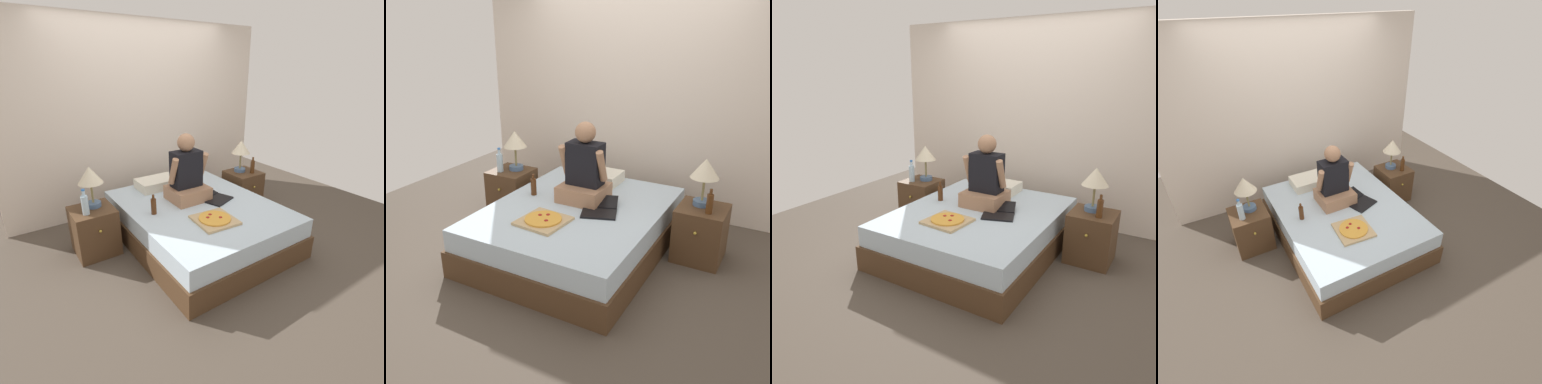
{
  "view_description": "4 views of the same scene",
  "coord_description": "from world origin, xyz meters",
  "views": [
    {
      "loc": [
        -1.81,
        -2.54,
        1.92
      ],
      "look_at": [
        -0.13,
        -0.07,
        0.66
      ],
      "focal_mm": 28.0,
      "sensor_mm": 36.0,
      "label": 1
    },
    {
      "loc": [
        1.8,
        -3.27,
        2.12
      ],
      "look_at": [
        0.04,
        -0.05,
        0.64
      ],
      "focal_mm": 40.0,
      "sensor_mm": 36.0,
      "label": 2
    },
    {
      "loc": [
        1.83,
        -3.23,
        1.88
      ],
      "look_at": [
        -0.04,
        -0.23,
        0.73
      ],
      "focal_mm": 35.0,
      "sensor_mm": 36.0,
      "label": 3
    },
    {
      "loc": [
        -1.4,
        -2.67,
        2.77
      ],
      "look_at": [
        0.01,
        -0.15,
        0.79
      ],
      "focal_mm": 28.0,
      "sensor_mm": 36.0,
      "label": 4
    }
  ],
  "objects": [
    {
      "name": "beer_bottle",
      "position": [
        1.16,
        0.32,
        0.62
      ],
      "size": [
        0.06,
        0.06,
        0.23
      ],
      "color": "#512D14",
      "rests_on": "nightstand_right"
    },
    {
      "name": "bed",
      "position": [
        0.0,
        0.0,
        0.23
      ],
      "size": [
        1.59,
        2.01,
        0.46
      ],
      "color": "#4C331E",
      "rests_on": "ground"
    },
    {
      "name": "nightstand_left",
      "position": [
        -1.09,
        0.42,
        0.26
      ],
      "size": [
        0.44,
        0.47,
        0.52
      ],
      "color": "#4C331E",
      "rests_on": "ground"
    },
    {
      "name": "wall_back",
      "position": [
        0.0,
        1.36,
        1.25
      ],
      "size": [
        3.82,
        0.12,
        2.5
      ],
      "primitive_type": "cube",
      "color": "beige",
      "rests_on": "ground"
    },
    {
      "name": "laptop",
      "position": [
        0.24,
        0.01,
        0.48
      ],
      "size": [
        0.44,
        0.5,
        0.07
      ],
      "color": "black",
      "rests_on": "bed"
    },
    {
      "name": "lamp_on_right_nightstand",
      "position": [
        1.06,
        0.47,
        0.85
      ],
      "size": [
        0.26,
        0.26,
        0.45
      ],
      "color": "#4C6B93",
      "rests_on": "nightstand_right"
    },
    {
      "name": "pillow",
      "position": [
        -0.14,
        0.72,
        0.52
      ],
      "size": [
        0.52,
        0.34,
        0.12
      ],
      "primitive_type": "cube",
      "color": "silver",
      "rests_on": "bed"
    },
    {
      "name": "ground_plane",
      "position": [
        0.0,
        0.0,
        0.0
      ],
      "size": [
        5.82,
        5.82,
        0.0
      ],
      "primitive_type": "plane",
      "color": "#4C4238"
    },
    {
      "name": "water_bottle",
      "position": [
        -1.17,
        0.33,
        0.64
      ],
      "size": [
        0.07,
        0.07,
        0.28
      ],
      "color": "silver",
      "rests_on": "nightstand_left"
    },
    {
      "name": "beer_bottle_on_bed",
      "position": [
        -0.54,
        0.06,
        0.55
      ],
      "size": [
        0.06,
        0.06,
        0.22
      ],
      "color": "#4C2811",
      "rests_on": "bed"
    },
    {
      "name": "pizza_box",
      "position": [
        -0.1,
        -0.43,
        0.48
      ],
      "size": [
        0.43,
        0.43,
        0.05
      ],
      "color": "tan",
      "rests_on": "bed"
    },
    {
      "name": "nightstand_right",
      "position": [
        1.09,
        0.42,
        0.26
      ],
      "size": [
        0.44,
        0.47,
        0.52
      ],
      "color": "#4C331E",
      "rests_on": "ground"
    },
    {
      "name": "person_seated",
      "position": [
        -0.02,
        0.2,
        0.75
      ],
      "size": [
        0.47,
        0.4,
        0.78
      ],
      "color": "#A37556",
      "rests_on": "bed"
    },
    {
      "name": "lamp_on_left_nightstand",
      "position": [
        -1.05,
        0.47,
        0.85
      ],
      "size": [
        0.26,
        0.26,
        0.45
      ],
      "color": "#4C6B93",
      "rests_on": "nightstand_left"
    }
  ]
}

